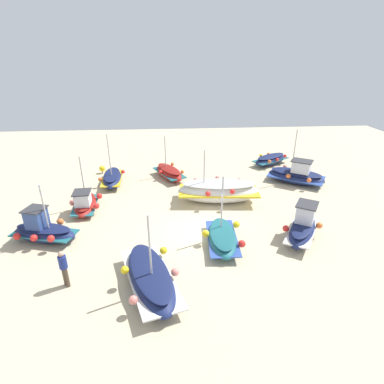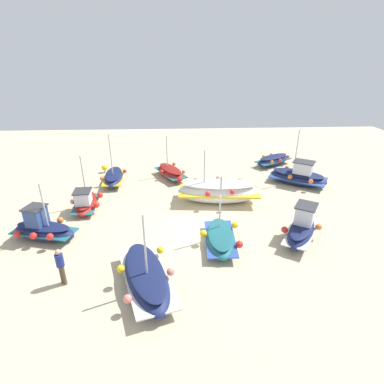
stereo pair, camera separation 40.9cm
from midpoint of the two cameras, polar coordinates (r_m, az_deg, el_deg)
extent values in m
plane|color=beige|center=(16.28, 1.14, -7.45)|extent=(50.03, 50.03, 0.00)
ellipsoid|color=maroon|center=(23.11, -4.87, 3.58)|extent=(2.63, 3.57, 0.84)
cube|color=#1E6670|center=(23.10, -4.88, 3.68)|extent=(2.61, 3.46, 0.08)
ellipsoid|color=maroon|center=(22.99, -4.91, 4.39)|extent=(2.31, 3.13, 0.15)
cylinder|color=#B7B7BC|center=(23.04, -5.60, 7.64)|extent=(0.08, 0.08, 2.33)
sphere|color=orange|center=(23.96, -4.23, 5.29)|extent=(0.28, 0.28, 0.28)
sphere|color=red|center=(22.74, -6.51, 3.78)|extent=(0.28, 0.28, 0.28)
sphere|color=orange|center=(22.70, -2.37, 3.83)|extent=(0.28, 0.28, 0.28)
ellipsoid|color=#1E6670|center=(15.15, 4.94, -8.70)|extent=(1.57, 3.53, 0.73)
cube|color=#2D4C9E|center=(15.13, 4.94, -8.59)|extent=(1.59, 3.39, 0.11)
ellipsoid|color=#1A565F|center=(15.00, 4.98, -7.79)|extent=(1.36, 3.10, 0.16)
cylinder|color=#B7B7BC|center=(14.83, 4.93, -1.93)|extent=(0.08, 0.08, 2.72)
sphere|color=yellow|center=(15.78, 7.67, -6.11)|extent=(0.36, 0.36, 0.36)
sphere|color=yellow|center=(14.93, 1.79, -7.87)|extent=(0.36, 0.36, 0.36)
sphere|color=red|center=(14.49, 8.60, -9.67)|extent=(0.36, 0.36, 0.36)
ellipsoid|color=navy|center=(16.39, 19.43, -7.00)|extent=(2.85, 3.48, 0.94)
cube|color=white|center=(16.37, 19.45, -6.87)|extent=(2.78, 3.37, 0.14)
ellipsoid|color=#151E45|center=(16.21, 19.60, -5.90)|extent=(2.48, 3.05, 0.20)
cube|color=silver|center=(16.26, 20.08, -3.75)|extent=(1.27, 1.33, 0.92)
cube|color=#333338|center=(16.05, 20.33, -2.21)|extent=(1.48, 1.54, 0.06)
sphere|color=red|center=(15.84, 16.63, -6.64)|extent=(0.33, 0.33, 0.33)
sphere|color=orange|center=(16.74, 22.30, -5.87)|extent=(0.33, 0.33, 0.33)
ellipsoid|color=white|center=(19.28, 4.42, 0.05)|extent=(5.36, 2.44, 1.36)
cube|color=gold|center=(19.25, 4.42, 0.23)|extent=(5.16, 2.49, 0.13)
ellipsoid|color=beige|center=(19.06, 4.47, 1.59)|extent=(4.71, 2.14, 0.23)
cylinder|color=#B7B7BC|center=(18.60, 1.70, 4.85)|extent=(0.08, 0.08, 2.07)
sphere|color=#EA7F75|center=(20.14, 0.09, 2.26)|extent=(0.31, 0.31, 0.31)
sphere|color=red|center=(18.06, 2.38, -0.35)|extent=(0.31, 0.31, 0.31)
sphere|color=#EA7F75|center=(20.13, 4.25, 2.65)|extent=(0.31, 0.31, 0.31)
sphere|color=red|center=(18.11, 7.00, 0.08)|extent=(0.31, 0.31, 0.31)
sphere|color=#EA7F75|center=(20.34, 8.35, 2.22)|extent=(0.31, 0.31, 0.31)
ellipsoid|color=maroon|center=(19.54, -20.04, -2.34)|extent=(1.47, 3.18, 0.65)
cube|color=#1E6670|center=(19.52, -20.05, -2.26)|extent=(1.48, 3.06, 0.12)
ellipsoid|color=maroon|center=(19.43, -20.14, -1.69)|extent=(1.27, 2.80, 0.15)
cube|color=white|center=(18.82, -20.58, -1.17)|extent=(0.91, 1.03, 0.76)
cube|color=#333338|center=(18.66, -20.76, -0.03)|extent=(1.06, 1.19, 0.06)
cylinder|color=#B7B7BC|center=(19.17, -20.59, 2.46)|extent=(0.08, 0.08, 2.70)
sphere|color=red|center=(19.95, -17.69, -0.74)|extent=(0.36, 0.36, 0.36)
sphere|color=#EA7F75|center=(19.62, -22.26, -1.89)|extent=(0.36, 0.36, 0.36)
sphere|color=red|center=(18.65, -18.27, -2.52)|extent=(0.36, 0.36, 0.36)
ellipsoid|color=navy|center=(22.86, -15.35, 2.47)|extent=(1.53, 3.58, 0.81)
cube|color=gold|center=(22.85, -15.36, 2.56)|extent=(1.56, 3.45, 0.08)
ellipsoid|color=#151E45|center=(22.75, -15.44, 3.24)|extent=(1.34, 3.15, 0.14)
cylinder|color=#B7B7BC|center=(22.01, -15.95, 6.72)|extent=(0.08, 0.08, 2.94)
sphere|color=orange|center=(22.33, -17.48, 2.30)|extent=(0.29, 0.29, 0.29)
sphere|color=red|center=(23.26, -13.43, 3.74)|extent=(0.29, 0.29, 0.29)
ellipsoid|color=navy|center=(23.40, 18.56, 2.69)|extent=(4.32, 3.68, 0.97)
cube|color=#2D4C9E|center=(23.38, 18.57, 2.79)|extent=(4.20, 3.61, 0.17)
ellipsoid|color=#151E45|center=(23.27, 18.68, 3.54)|extent=(3.79, 3.21, 0.22)
cube|color=silver|center=(23.08, 19.50, 4.52)|extent=(1.57, 1.51, 0.82)
cube|color=#333338|center=(22.94, 19.65, 5.56)|extent=(1.83, 1.75, 0.06)
cylinder|color=#B7B7BC|center=(22.85, 18.33, 7.46)|extent=(0.08, 0.08, 3.06)
sphere|color=#EA7F75|center=(24.37, 16.71, 4.61)|extent=(0.31, 0.31, 0.31)
sphere|color=orange|center=(22.45, 17.28, 2.90)|extent=(0.31, 0.31, 0.31)
sphere|color=#EA7F75|center=(24.16, 19.94, 3.84)|extent=(0.31, 0.31, 0.31)
sphere|color=orange|center=(22.26, 20.78, 2.08)|extent=(0.31, 0.31, 0.31)
ellipsoid|color=navy|center=(26.85, 14.22, 5.88)|extent=(3.63, 2.88, 0.85)
cube|color=#1E6670|center=(26.84, 14.23, 5.97)|extent=(3.52, 2.83, 0.10)
ellipsoid|color=#151E45|center=(26.75, 14.29, 6.58)|extent=(3.18, 2.52, 0.16)
sphere|color=red|center=(27.09, 16.78, 6.54)|extent=(0.28, 0.28, 0.28)
sphere|color=orange|center=(27.55, 13.85, 6.98)|extent=(0.28, 0.28, 0.28)
sphere|color=red|center=(26.37, 15.41, 5.94)|extent=(0.28, 0.28, 0.28)
sphere|color=yellow|center=(26.81, 12.47, 6.74)|extent=(0.28, 0.28, 0.28)
sphere|color=orange|center=(25.62, 14.02, 5.64)|extent=(0.28, 0.28, 0.28)
ellipsoid|color=navy|center=(17.15, -26.74, -7.07)|extent=(3.52, 2.08, 0.82)
cube|color=#1E6670|center=(17.13, -26.76, -6.96)|extent=(3.40, 2.07, 0.10)
ellipsoid|color=#151E45|center=(16.99, -26.95, -6.12)|extent=(3.09, 1.81, 0.16)
cube|color=#2D4784|center=(16.91, -27.99, -4.40)|extent=(1.00, 1.04, 0.96)
cube|color=#333338|center=(16.69, -28.33, -2.87)|extent=(1.16, 1.21, 0.06)
cylinder|color=#B7B7BC|center=(16.28, -26.88, -2.55)|extent=(0.08, 0.08, 2.31)
sphere|color=red|center=(15.97, -25.82, -7.96)|extent=(0.34, 0.34, 0.34)
sphere|color=orange|center=(17.25, -24.26, -5.15)|extent=(0.34, 0.34, 0.34)
sphere|color=red|center=(16.55, -28.39, -7.67)|extent=(0.34, 0.34, 0.34)
sphere|color=#EA7F75|center=(17.78, -26.73, -4.79)|extent=(0.34, 0.34, 0.34)
sphere|color=red|center=(17.13, -30.82, -7.23)|extent=(0.34, 0.34, 0.34)
ellipsoid|color=navy|center=(12.73, -8.82, -15.80)|extent=(2.88, 4.74, 0.92)
cube|color=white|center=(12.70, -8.83, -15.65)|extent=(2.87, 4.58, 0.12)
ellipsoid|color=#151E45|center=(12.50, -8.93, -14.52)|extent=(2.52, 4.16, 0.18)
cylinder|color=#B7B7BC|center=(11.48, -9.05, -10.01)|extent=(0.08, 0.08, 2.58)
sphere|color=#EA7F75|center=(11.61, -12.08, -19.37)|extent=(0.33, 0.33, 0.33)
sphere|color=#EA7F75|center=(12.41, -4.20, -14.89)|extent=(0.33, 0.33, 0.33)
sphere|color=yellow|center=(12.68, -13.53, -14.17)|extent=(0.33, 0.33, 0.33)
sphere|color=yellow|center=(13.60, -6.29, -10.95)|extent=(0.33, 0.33, 0.33)
cylinder|color=brown|center=(13.64, -23.39, -14.63)|extent=(0.14, 0.14, 0.90)
cylinder|color=brown|center=(13.75, -23.80, -14.36)|extent=(0.14, 0.14, 0.90)
cylinder|color=navy|center=(13.28, -24.12, -12.02)|extent=(0.32, 0.32, 0.55)
sphere|color=tan|center=(13.06, -24.41, -10.64)|extent=(0.22, 0.22, 0.22)
cylinder|color=#3F3F42|center=(25.27, -17.01, 3.60)|extent=(0.08, 0.08, 0.16)
sphere|color=yellow|center=(25.17, -17.09, 4.27)|extent=(0.46, 0.46, 0.46)
camera|label=1|loc=(0.20, -90.63, -0.28)|focal=28.18mm
camera|label=2|loc=(0.20, 89.37, 0.28)|focal=28.18mm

